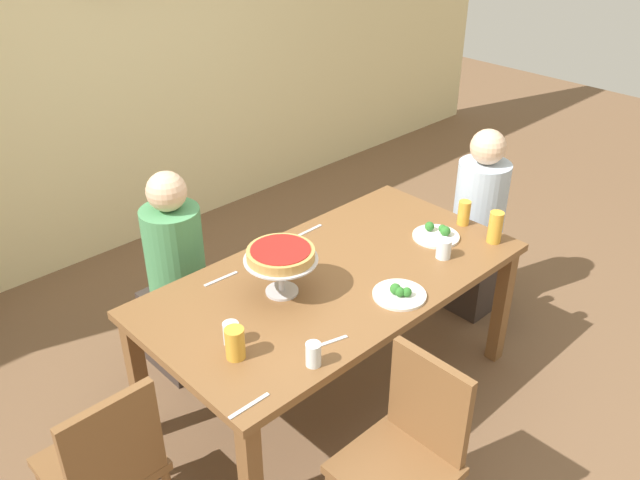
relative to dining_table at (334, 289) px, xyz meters
The scene contains 21 objects.
ground_plane 0.66m from the dining_table, ahead, with size 12.00×12.00×0.00m, color brown.
rear_partition 2.32m from the dining_table, 90.00° to the left, with size 8.00×0.12×2.80m, color beige.
dining_table is the anchor object (origin of this frame).
diner_head_east 1.21m from the dining_table, ahead, with size 0.34×0.34×1.15m.
diner_far_left 0.87m from the dining_table, 118.26° to the left, with size 0.34×0.34×1.15m.
chair_head_west 1.26m from the dining_table, behind, with size 0.40×0.40×0.87m.
chair_near_left 0.89m from the dining_table, 115.93° to the right, with size 0.40×0.40×0.87m.
deep_dish_pizza_stand 0.39m from the dining_table, 166.34° to the left, with size 0.33×0.33×0.23m.
salad_plate_near_diner 0.35m from the dining_table, 74.82° to the right, with size 0.24×0.24×0.06m.
salad_plate_far_diner 0.65m from the dining_table, ahead, with size 0.24×0.24×0.07m.
beer_glass_amber_tall 0.73m from the dining_table, 168.01° to the right, with size 0.08×0.08×0.14m, color gold.
beer_glass_amber_short 0.87m from the dining_table, ahead, with size 0.07×0.07×0.13m, color gold.
beer_glass_amber_spare 0.89m from the dining_table, 22.70° to the right, with size 0.07×0.07×0.17m, color gold.
water_glass_clear_near 0.58m from the dining_table, 26.91° to the right, with size 0.07×0.07×0.10m, color white.
water_glass_clear_far 0.67m from the dining_table, behind, with size 0.07×0.07×0.10m, color white.
water_glass_clear_spare 0.65m from the dining_table, 142.17° to the right, with size 0.06×0.06×0.10m, color white.
cutlery_fork_near 0.92m from the dining_table, 154.32° to the right, with size 0.18×0.02×0.01m, color silver.
cutlery_knife_near 0.51m from the dining_table, 137.85° to the right, with size 0.18×0.02×0.01m, color silver.
cutlery_fork_far 0.37m from the dining_table, 98.24° to the left, with size 0.18×0.02×0.01m, color silver.
cutlery_knife_far 0.45m from the dining_table, 63.21° to the left, with size 0.18×0.02×0.01m, color silver.
cutlery_spare_fork 0.54m from the dining_table, 140.15° to the left, with size 0.18×0.02×0.01m, color silver.
Camera 1 is at (-1.86, -1.85, 2.46)m, focal length 37.30 mm.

